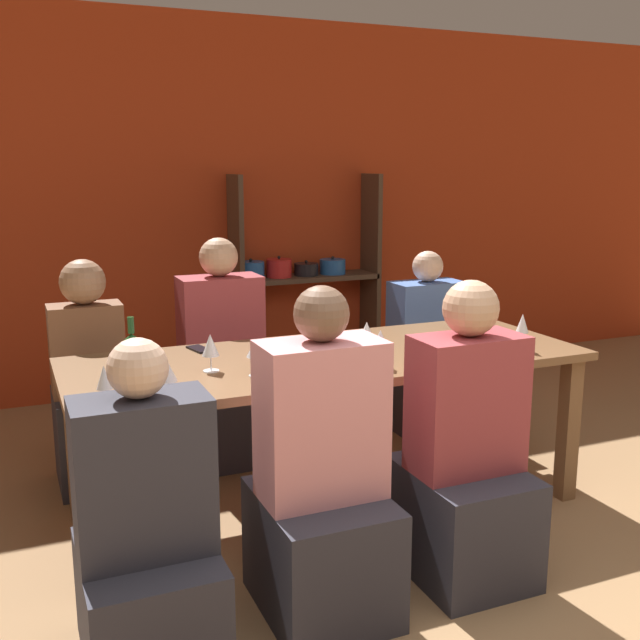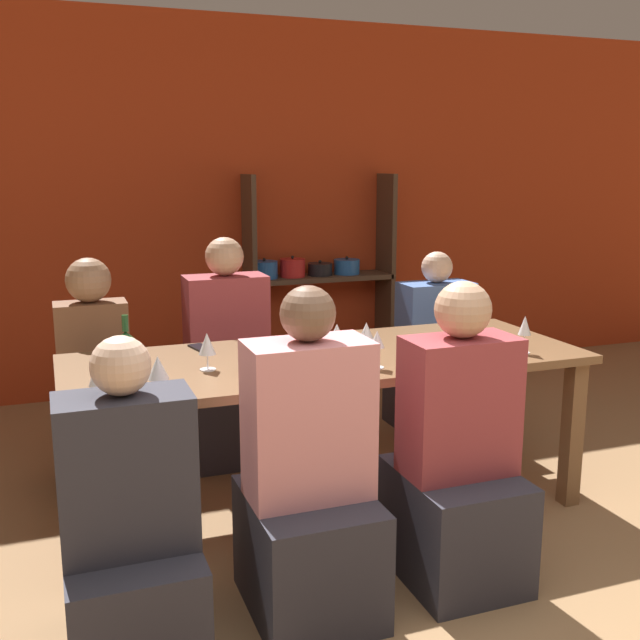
% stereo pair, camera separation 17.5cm
% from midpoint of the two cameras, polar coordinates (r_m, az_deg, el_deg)
% --- Properties ---
extents(wall_back_red, '(8.80, 0.06, 2.70)m').
position_cam_midpoint_polar(wall_back_red, '(5.62, -9.23, 8.53)').
color(wall_back_red, '#B23819').
rests_on(wall_back_red, ground_plane).
extents(shelf_unit, '(1.13, 0.30, 1.58)m').
position_cam_midpoint_polar(shelf_unit, '(5.73, -2.11, 0.63)').
color(shelf_unit, '#4C3828').
rests_on(shelf_unit, ground_plane).
extents(dining_table, '(2.44, 0.92, 0.77)m').
position_cam_midpoint_polar(dining_table, '(3.56, -0.78, -4.04)').
color(dining_table, brown).
rests_on(dining_table, ground_plane).
extents(mixing_bowl, '(0.23, 0.23, 0.08)m').
position_cam_midpoint_polar(mixing_bowl, '(3.46, -3.17, -2.28)').
color(mixing_bowl, '#B7BABC').
rests_on(mixing_bowl, dining_table).
extents(wine_bottle_green, '(0.08, 0.08, 0.30)m').
position_cam_midpoint_polar(wine_bottle_green, '(3.06, -15.68, -3.06)').
color(wine_bottle_green, '#1E4C23').
rests_on(wine_bottle_green, dining_table).
extents(wine_glass_red_a, '(0.08, 0.08, 0.16)m').
position_cam_midpoint_polar(wine_glass_red_a, '(2.93, -13.32, -3.81)').
color(wine_glass_red_a, white).
rests_on(wine_glass_red_a, dining_table).
extents(wine_glass_empty_a, '(0.06, 0.06, 0.18)m').
position_cam_midpoint_polar(wine_glass_empty_a, '(3.70, 13.87, -0.34)').
color(wine_glass_empty_a, white).
rests_on(wine_glass_empty_a, dining_table).
extents(wine_glass_red_b, '(0.07, 0.07, 0.16)m').
position_cam_midpoint_polar(wine_glass_red_b, '(2.92, -17.79, -4.33)').
color(wine_glass_red_b, white).
rests_on(wine_glass_red_b, dining_table).
extents(wine_glass_red_c, '(0.07, 0.07, 0.17)m').
position_cam_midpoint_polar(wine_glass_red_c, '(3.30, 3.11, -1.55)').
color(wine_glass_red_c, white).
rests_on(wine_glass_red_c, dining_table).
extents(wine_glass_red_d, '(0.08, 0.08, 0.18)m').
position_cam_midpoint_polar(wine_glass_red_d, '(3.36, 0.01, -1.13)').
color(wine_glass_red_d, white).
rests_on(wine_glass_red_d, dining_table).
extents(wine_glass_white_a, '(0.07, 0.07, 0.15)m').
position_cam_midpoint_polar(wine_glass_white_a, '(3.57, 2.17, -0.89)').
color(wine_glass_white_a, white).
rests_on(wine_glass_white_a, dining_table).
extents(wine_glass_empty_b, '(0.07, 0.07, 0.15)m').
position_cam_midpoint_polar(wine_glass_empty_b, '(3.39, 2.01, -1.46)').
color(wine_glass_empty_b, white).
rests_on(wine_glass_empty_b, dining_table).
extents(wine_glass_empty_c, '(0.07, 0.07, 0.16)m').
position_cam_midpoint_polar(wine_glass_empty_c, '(3.18, -6.56, -2.26)').
color(wine_glass_empty_c, white).
rests_on(wine_glass_empty_c, dining_table).
extents(wine_glass_empty_d, '(0.08, 0.08, 0.17)m').
position_cam_midpoint_polar(wine_glass_empty_d, '(3.28, -9.87, -1.97)').
color(wine_glass_empty_d, white).
rests_on(wine_glass_empty_d, dining_table).
extents(wine_glass_white_b, '(0.07, 0.07, 0.17)m').
position_cam_midpoint_polar(wine_glass_white_b, '(4.05, 9.18, 0.69)').
color(wine_glass_white_b, white).
rests_on(wine_glass_white_b, dining_table).
extents(cell_phone, '(0.10, 0.16, 0.01)m').
position_cam_midpoint_polar(cell_phone, '(3.69, -10.54, -2.20)').
color(cell_phone, black).
rests_on(cell_phone, dining_table).
extents(person_near_a, '(0.45, 0.56, 1.24)m').
position_cam_midpoint_polar(person_near_a, '(2.84, -1.72, -13.42)').
color(person_near_a, '#2D2D38').
rests_on(person_near_a, ground_plane).
extents(person_far_a, '(0.45, 0.56, 1.26)m').
position_cam_midpoint_polar(person_far_a, '(4.30, -8.64, -4.53)').
color(person_far_a, '#2D2D38').
rests_on(person_far_a, ground_plane).
extents(person_near_b, '(0.44, 0.55, 1.22)m').
position_cam_midpoint_polar(person_near_b, '(3.11, 9.30, -11.31)').
color(person_near_b, '#2D2D38').
rests_on(person_near_b, ground_plane).
extents(person_far_b, '(0.44, 0.55, 1.13)m').
position_cam_midpoint_polar(person_far_b, '(4.77, 6.95, -3.50)').
color(person_far_b, '#2D2D38').
rests_on(person_far_b, ground_plane).
extents(person_near_c, '(0.44, 0.55, 1.12)m').
position_cam_midpoint_polar(person_near_c, '(2.67, -14.96, -16.64)').
color(person_near_c, '#2D2D38').
rests_on(person_near_c, ground_plane).
extents(person_far_c, '(0.36, 0.45, 1.19)m').
position_cam_midpoint_polar(person_far_c, '(4.11, -18.28, -5.84)').
color(person_far_c, '#2D2D38').
rests_on(person_far_c, ground_plane).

